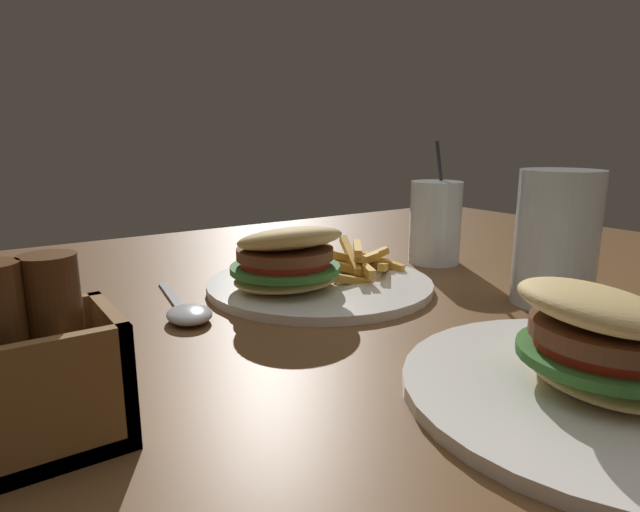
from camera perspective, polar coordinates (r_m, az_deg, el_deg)
The scene contains 7 objects.
dining_table at distance 0.67m, azimuth 5.32°, elevation -16.16°, with size 1.37×1.05×0.73m.
meal_plate_near at distance 0.62m, azimuth -1.54°, elevation -1.50°, with size 0.27×0.27×0.09m.
beer_glass at distance 0.62m, azimuth 23.88°, elevation 1.42°, with size 0.09×0.09×0.15m.
juice_glass at distance 0.78m, azimuth 12.19°, elevation 3.12°, with size 0.07×0.07×0.17m.
spoon at distance 0.55m, azimuth -13.93°, elevation -5.88°, with size 0.05×0.18×0.02m.
meal_plate_far at distance 0.42m, azimuth 27.89°, elevation -10.25°, with size 0.28×0.28×0.09m.
condiment_caddy at distance 0.36m, azimuth -30.78°, elevation -11.41°, with size 0.13×0.08×0.11m.
Camera 1 is at (0.38, 0.45, 0.91)m, focal length 30.00 mm.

